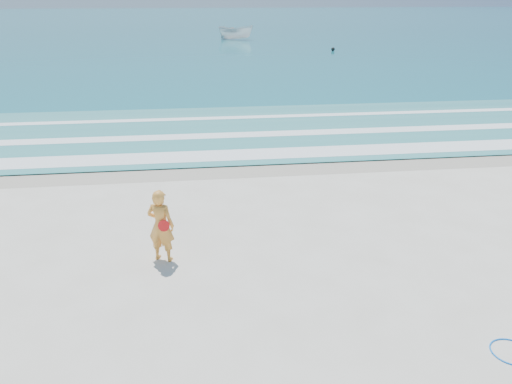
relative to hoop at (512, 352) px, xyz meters
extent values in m
plane|color=silver|center=(-4.01, 1.72, -0.01)|extent=(400.00, 400.00, 0.00)
cube|color=#B2A893|center=(-4.01, 10.72, -0.01)|extent=(400.00, 2.40, 0.00)
cube|color=#19727F|center=(-4.01, 106.72, 0.01)|extent=(400.00, 190.00, 0.04)
cube|color=#59B7AD|center=(-4.01, 15.72, 0.03)|extent=(400.00, 10.00, 0.01)
cube|color=white|center=(-4.01, 12.02, 0.04)|extent=(400.00, 1.40, 0.01)
cube|color=white|center=(-4.01, 14.92, 0.04)|extent=(400.00, 0.90, 0.01)
cube|color=white|center=(-4.01, 18.22, 0.04)|extent=(400.00, 0.60, 0.01)
torus|color=blue|center=(0.00, 0.00, 0.00)|extent=(0.85, 0.85, 0.03)
imported|color=silver|center=(0.61, 62.24, 0.95)|extent=(5.09, 3.52, 1.84)
sphere|color=black|center=(9.75, 47.32, 0.22)|extent=(0.39, 0.39, 0.39)
imported|color=orange|center=(-6.31, 4.17, 0.88)|extent=(0.77, 0.64, 1.79)
cylinder|color=red|center=(-6.23, 3.99, 0.96)|extent=(0.27, 0.08, 0.27)
camera|label=1|loc=(-5.43, -6.54, 5.96)|focal=35.00mm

